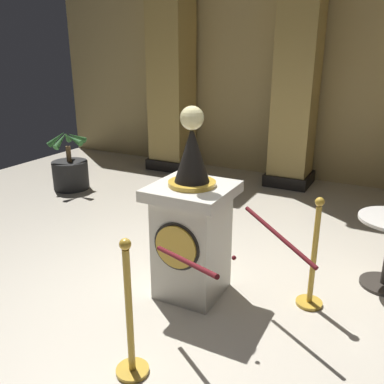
# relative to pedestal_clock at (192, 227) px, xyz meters

# --- Properties ---
(ground_plane) EXTENTS (10.48, 10.48, 0.00)m
(ground_plane) POSITION_rel_pedestal_clock_xyz_m (-0.09, -0.10, -0.68)
(ground_plane) COLOR beige
(back_wall) EXTENTS (10.48, 0.16, 3.92)m
(back_wall) POSITION_rel_pedestal_clock_xyz_m (-0.09, 4.35, 1.28)
(back_wall) COLOR tan
(back_wall) RESTS_ON ground_plane
(pedestal_clock) EXTENTS (0.71, 0.71, 1.77)m
(pedestal_clock) POSITION_rel_pedestal_clock_xyz_m (0.00, 0.00, 0.00)
(pedestal_clock) COLOR beige
(pedestal_clock) RESTS_ON ground_plane
(stanchion_near) EXTENTS (0.24, 0.24, 1.06)m
(stanchion_near) POSITION_rel_pedestal_clock_xyz_m (0.11, -1.13, -0.31)
(stanchion_near) COLOR gold
(stanchion_near) RESTS_ON ground_plane
(stanchion_far) EXTENTS (0.24, 0.24, 1.04)m
(stanchion_far) POSITION_rel_pedestal_clock_xyz_m (1.05, 0.32, -0.32)
(stanchion_far) COLOR gold
(stanchion_far) RESTS_ON ground_plane
(velvet_rope) EXTENTS (1.22, 1.23, 0.22)m
(velvet_rope) POSITION_rel_pedestal_clock_xyz_m (0.58, -0.41, 0.11)
(velvet_rope) COLOR #591419
(column_left) EXTENTS (0.82, 0.82, 3.76)m
(column_left) POSITION_rel_pedestal_clock_xyz_m (-2.44, 3.82, 1.19)
(column_left) COLOR black
(column_left) RESTS_ON ground_plane
(column_centre_rear) EXTENTS (0.77, 0.77, 3.76)m
(column_centre_rear) POSITION_rel_pedestal_clock_xyz_m (-0.09, 3.82, 1.19)
(column_centre_rear) COLOR black
(column_centre_rear) RESTS_ON ground_plane
(potted_palm_left) EXTENTS (0.63, 0.65, 1.01)m
(potted_palm_left) POSITION_rel_pedestal_clock_xyz_m (-3.27, 1.85, -0.39)
(potted_palm_left) COLOR black
(potted_palm_left) RESTS_ON ground_plane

